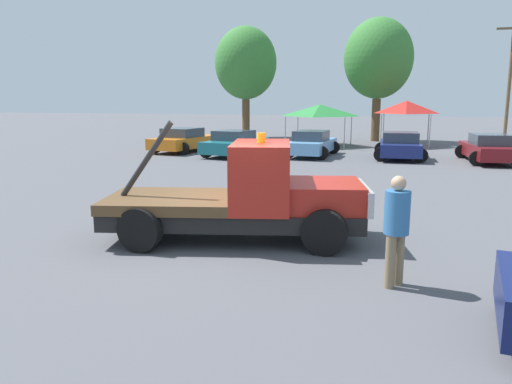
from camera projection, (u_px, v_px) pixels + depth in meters
The scene contains 13 objects.
ground_plane at pixel (234, 239), 10.65m from camera, with size 160.00×160.00×0.00m, color #545459.
tow_truck at pixel (249, 198), 10.47m from camera, with size 5.75×3.21×2.51m.
person_near_truck at pixel (396, 223), 7.79m from camera, with size 0.40×0.40×1.79m.
parked_car_orange at pixel (184, 140), 28.16m from camera, with size 2.99×4.89×1.34m.
parked_car_teal at pixel (235, 143), 26.08m from camera, with size 2.93×4.75×1.34m.
parked_car_skyblue at pixel (312, 144), 25.88m from camera, with size 2.51×4.51×1.34m.
parked_car_navy at pixel (400, 146), 24.78m from camera, with size 2.63×4.33×1.34m.
parked_car_maroon at pixel (489, 149), 23.35m from camera, with size 2.71×4.68×1.34m.
canopy_tent_green at pixel (320, 110), 31.29m from camera, with size 3.65×3.65×2.60m.
canopy_tent_red at pixel (407, 107), 31.13m from camera, with size 2.90×2.90×2.84m.
tree_left at pixel (246, 63), 37.50m from camera, with size 4.64×4.64×8.29m.
tree_center at pixel (378, 59), 34.31m from camera, with size 4.72×4.72×8.42m.
utility_pole at pixel (510, 74), 34.18m from camera, with size 2.20×0.24×8.68m.
Camera 1 is at (3.46, -9.70, 2.95)m, focal length 35.00 mm.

